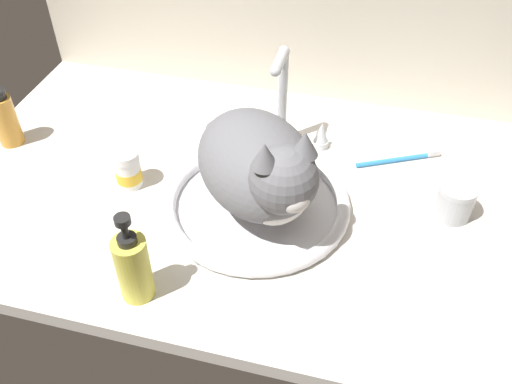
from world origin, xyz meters
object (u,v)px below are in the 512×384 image
at_px(cat, 261,168).
at_px(soap_pump_bottle, 133,267).
at_px(toothbrush, 400,159).
at_px(faucet, 281,109).
at_px(metal_jar, 455,201).
at_px(sink_basin, 256,203).
at_px(amber_bottle, 5,119).
at_px(pill_bottle, 128,170).

relative_size(cat, soap_pump_bottle, 1.99).
xyz_separation_m(cat, toothbrush, (0.24, 0.22, -0.11)).
bearing_deg(cat, toothbrush, 42.95).
distance_m(faucet, toothbrush, 0.26).
relative_size(faucet, metal_jar, 3.21).
height_order(cat, soap_pump_bottle, cat).
relative_size(sink_basin, soap_pump_bottle, 2.04).
xyz_separation_m(cat, amber_bottle, (-0.57, 0.08, -0.05)).
height_order(metal_jar, amber_bottle, amber_bottle).
distance_m(sink_basin, cat, 0.10).
xyz_separation_m(metal_jar, toothbrush, (-0.10, 0.13, -0.03)).
height_order(sink_basin, metal_jar, metal_jar).
relative_size(cat, pill_bottle, 4.34).
bearing_deg(metal_jar, amber_bottle, -179.67).
distance_m(faucet, cat, 0.23).
bearing_deg(soap_pump_bottle, toothbrush, 49.00).
bearing_deg(sink_basin, soap_pump_bottle, -119.48).
xyz_separation_m(sink_basin, cat, (0.01, -0.02, 0.10)).
distance_m(amber_bottle, pill_bottle, 0.31).
height_order(sink_basin, amber_bottle, amber_bottle).
bearing_deg(pill_bottle, soap_pump_bottle, -63.39).
relative_size(soap_pump_bottle, pill_bottle, 2.18).
distance_m(metal_jar, pill_bottle, 0.61).
relative_size(cat, toothbrush, 2.06).
xyz_separation_m(soap_pump_bottle, pill_bottle, (-0.12, 0.24, -0.03)).
distance_m(sink_basin, metal_jar, 0.36).
height_order(amber_bottle, soap_pump_bottle, soap_pump_bottle).
relative_size(amber_bottle, soap_pump_bottle, 0.74).
bearing_deg(amber_bottle, cat, -8.32).
height_order(faucet, soap_pump_bottle, faucet).
bearing_deg(amber_bottle, toothbrush, 9.83).
bearing_deg(toothbrush, soap_pump_bottle, -131.00).
height_order(faucet, cat, cat).
bearing_deg(pill_bottle, cat, -4.06).
height_order(cat, metal_jar, cat).
bearing_deg(faucet, metal_jar, -20.88).
xyz_separation_m(sink_basin, pill_bottle, (-0.25, 0.00, 0.03)).
xyz_separation_m(cat, soap_pump_bottle, (-0.15, -0.22, -0.05)).
distance_m(metal_jar, toothbrush, 0.17).
bearing_deg(pill_bottle, sink_basin, -0.72).
relative_size(sink_basin, cat, 1.02).
bearing_deg(amber_bottle, pill_bottle, -12.03).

